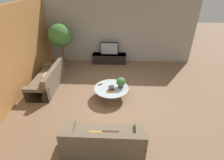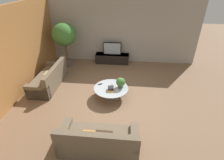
% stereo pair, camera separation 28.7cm
% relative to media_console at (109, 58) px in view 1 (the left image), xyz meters
% --- Properties ---
extents(ground_plane, '(24.00, 24.00, 0.00)m').
position_rel_media_console_xyz_m(ground_plane, '(0.25, -2.94, -0.23)').
color(ground_plane, brown).
extents(back_wall_stone, '(7.40, 0.12, 3.00)m').
position_rel_media_console_xyz_m(back_wall_stone, '(0.25, 0.32, 1.27)').
color(back_wall_stone, '#A39E93').
rests_on(back_wall_stone, ground).
extents(side_wall_left, '(0.12, 7.40, 3.00)m').
position_rel_media_console_xyz_m(side_wall_left, '(-3.01, -2.74, 1.27)').
color(side_wall_left, '#B2753D').
rests_on(side_wall_left, ground).
extents(media_console, '(1.64, 0.50, 0.45)m').
position_rel_media_console_xyz_m(media_console, '(0.00, 0.00, 0.00)').
color(media_console, black).
rests_on(media_console, ground).
extents(television, '(0.86, 0.13, 0.60)m').
position_rel_media_console_xyz_m(television, '(0.00, -0.00, 0.51)').
color(television, black).
rests_on(television, media_console).
extents(coffee_table, '(1.20, 1.20, 0.39)m').
position_rel_media_console_xyz_m(coffee_table, '(0.24, -2.87, 0.04)').
color(coffee_table, '#756656').
rests_on(coffee_table, ground).
extents(couch_by_wall, '(0.84, 2.04, 0.84)m').
position_rel_media_console_xyz_m(couch_by_wall, '(-2.23, -2.30, 0.05)').
color(couch_by_wall, brown).
rests_on(couch_by_wall, ground).
extents(couch_near_entry, '(1.92, 0.84, 0.84)m').
position_rel_media_console_xyz_m(couch_near_entry, '(0.17, -5.08, 0.05)').
color(couch_near_entry, brown).
rests_on(couch_near_entry, ground).
extents(potted_palm_tall, '(1.06, 1.06, 2.01)m').
position_rel_media_console_xyz_m(potted_palm_tall, '(-2.10, -0.50, 1.22)').
color(potted_palm_tall, '#514C47').
rests_on(potted_palm_tall, ground).
extents(potted_plant_tabletop, '(0.31, 0.31, 0.38)m').
position_rel_media_console_xyz_m(potted_plant_tabletop, '(0.56, -2.82, 0.36)').
color(potted_plant_tabletop, '#514C47').
rests_on(potted_plant_tabletop, coffee_table).
extents(book_stack, '(0.21, 0.32, 0.13)m').
position_rel_media_console_xyz_m(book_stack, '(0.25, -3.02, 0.21)').
color(book_stack, gold).
rests_on(book_stack, coffee_table).
extents(remote_black, '(0.16, 0.12, 0.02)m').
position_rel_media_console_xyz_m(remote_black, '(-0.17, -2.69, 0.17)').
color(remote_black, black).
rests_on(remote_black, coffee_table).
extents(remote_silver, '(0.10, 0.16, 0.02)m').
position_rel_media_console_xyz_m(remote_silver, '(0.28, -2.70, 0.17)').
color(remote_silver, gray).
rests_on(remote_silver, coffee_table).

